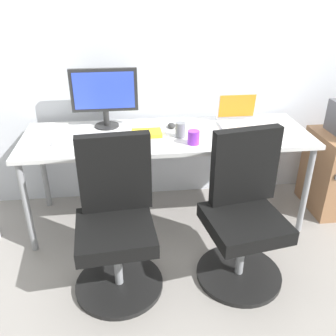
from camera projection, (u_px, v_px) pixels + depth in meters
The scene contains 16 objects.
ground_plane at pixel (167, 217), 2.93m from camera, with size 5.28×5.28×0.00m, color gray.
back_wall at pixel (161, 40), 2.70m from camera, with size 4.40×0.04×2.60m, color silver.
desk at pixel (167, 141), 2.62m from camera, with size 2.05×0.68×0.72m.
office_chair_left at pixel (116, 224), 2.12m from camera, with size 0.54×0.54×0.94m.
office_chair_right at pixel (243, 216), 2.20m from camera, with size 0.54×0.54×0.94m.
desktop_monitor at pixel (104, 94), 2.61m from camera, with size 0.48×0.18×0.43m.
open_laptop at pixel (239, 117), 2.75m from camera, with size 0.31×0.26×0.23m.
keyboard_by_monitor at pixel (104, 150), 2.32m from camera, with size 0.34×0.12×0.02m, color #2D2D2D.
keyboard_by_laptop at pixel (79, 141), 2.45m from camera, with size 0.34×0.12×0.02m, color silver.
mouse_by_monitor at pixel (273, 127), 2.68m from camera, with size 0.06×0.10×0.03m, color #515156.
mouse_by_laptop at pixel (172, 125), 2.70m from camera, with size 0.06×0.10×0.03m, color #2D2D2D.
coffee_mug at pixel (194, 137), 2.42m from camera, with size 0.08×0.08×0.09m, color purple.
pen_cup at pixel (180, 130), 2.52m from camera, with size 0.07×0.07×0.10m, color slate.
phone_near_laptop at pixel (243, 142), 2.45m from camera, with size 0.07×0.14×0.01m, color black.
notebook at pixel (147, 133), 2.57m from camera, with size 0.21×0.15×0.03m, color yellow.
paper_pile at pixel (52, 130), 2.64m from camera, with size 0.21×0.30×0.01m, color white.
Camera 1 is at (-0.27, -2.41, 1.69)m, focal length 38.77 mm.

